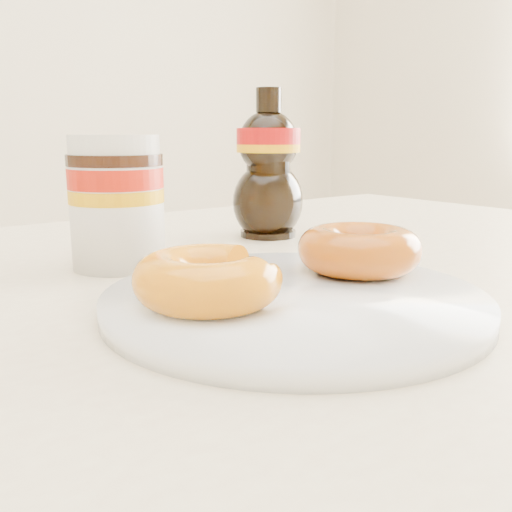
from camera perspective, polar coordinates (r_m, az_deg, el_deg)
dining_table at (r=0.59m, az=-2.87°, el=-9.88°), size 1.40×0.90×0.75m
plate at (r=0.45m, az=3.82°, el=-4.42°), size 0.30×0.30×0.02m
donut_bitten at (r=0.41m, az=-4.83°, el=-2.25°), size 0.14×0.14×0.04m
donut_whole at (r=0.52m, az=10.28°, el=0.67°), size 0.14×0.14×0.04m
nutella_jar at (r=0.60m, az=-13.76°, el=5.76°), size 0.10×0.10×0.14m
syrup_bottle at (r=0.77m, az=1.24°, el=9.20°), size 0.10×0.09×0.19m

